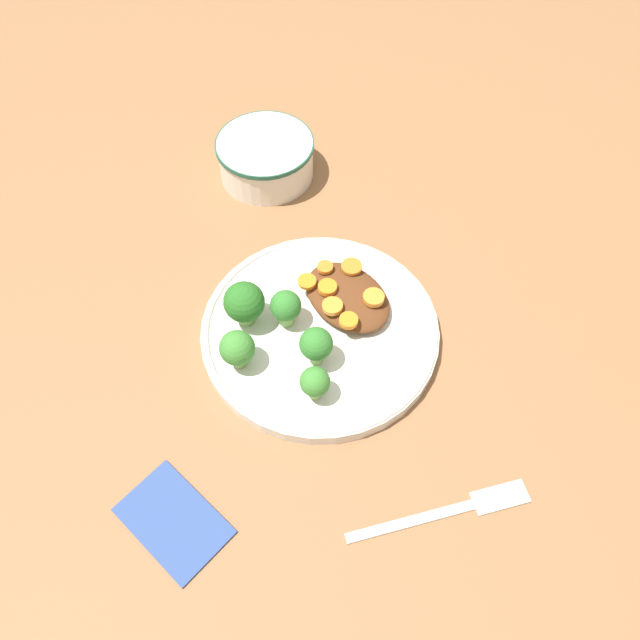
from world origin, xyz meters
name	(u,v)px	position (x,y,z in m)	size (l,w,h in m)	color
ground_plane	(320,335)	(0.00, 0.00, 0.00)	(4.00, 4.00, 0.00)	#8C603D
plate	(320,330)	(0.00, 0.00, 0.01)	(0.27, 0.27, 0.02)	silver
dip_bowl	(266,156)	(-0.25, 0.12, 0.03)	(0.13, 0.13, 0.06)	white
stew_mound	(347,297)	(-0.01, 0.05, 0.03)	(0.11, 0.08, 0.02)	#5B3319
broccoli_floret_0	(237,349)	(-0.02, -0.10, 0.05)	(0.04, 0.04, 0.05)	#759E51
broccoli_floret_1	(286,307)	(-0.03, -0.02, 0.05)	(0.04, 0.04, 0.05)	#7FA85B
broccoli_floret_2	(316,345)	(0.03, -0.03, 0.05)	(0.04, 0.04, 0.05)	#7FA85B
broccoli_floret_3	(244,303)	(-0.06, -0.06, 0.05)	(0.05, 0.05, 0.06)	#7FA85B
broccoli_floret_4	(315,383)	(0.06, -0.06, 0.04)	(0.03, 0.03, 0.04)	#7FA85B
carrot_slice_0	(327,287)	(-0.02, 0.03, 0.04)	(0.02, 0.02, 0.01)	orange
carrot_slice_1	(334,307)	(0.00, 0.02, 0.04)	(0.02, 0.02, 0.01)	orange
carrot_slice_2	(352,267)	(-0.03, 0.07, 0.04)	(0.02, 0.02, 0.00)	orange
carrot_slice_3	(374,298)	(0.02, 0.06, 0.04)	(0.02, 0.02, 0.01)	orange
carrot_slice_4	(307,281)	(-0.05, 0.02, 0.04)	(0.02, 0.02, 0.00)	orange
carrot_slice_5	(349,320)	(0.03, 0.02, 0.04)	(0.02, 0.02, 0.01)	orange
carrot_slice_6	(325,267)	(-0.05, 0.05, 0.04)	(0.02, 0.02, 0.01)	orange
fork	(457,509)	(0.24, -0.03, 0.00)	(0.10, 0.18, 0.01)	#BDBDBD
napkin	(173,520)	(0.07, -0.25, 0.00)	(0.11, 0.08, 0.01)	#334C8C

